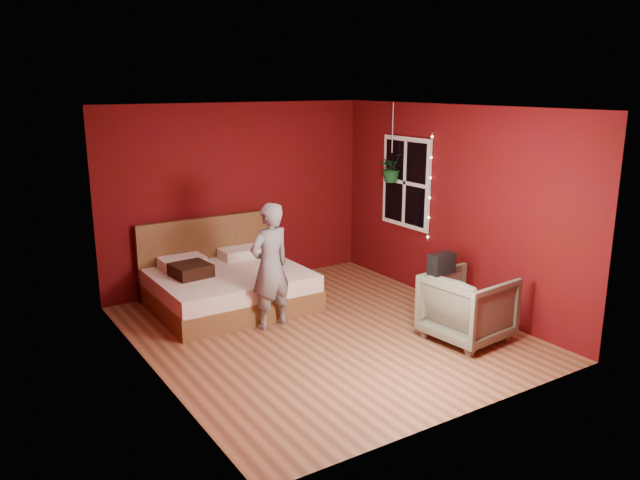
{
  "coord_description": "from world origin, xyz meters",
  "views": [
    {
      "loc": [
        -3.72,
        -5.76,
        2.86
      ],
      "look_at": [
        0.21,
        0.4,
        1.01
      ],
      "focal_mm": 35.0,
      "sensor_mm": 36.0,
      "label": 1
    }
  ],
  "objects": [
    {
      "name": "hanging_plant",
      "position": [
        1.88,
        1.12,
        1.69
      ],
      "size": [
        0.43,
        0.39,
        1.11
      ],
      "color": "silver",
      "rests_on": "room_walls"
    },
    {
      "name": "bed",
      "position": [
        -0.55,
        1.47,
        0.28
      ],
      "size": [
        1.92,
        1.64,
        1.06
      ],
      "color": "brown",
      "rests_on": "ground"
    },
    {
      "name": "room_walls",
      "position": [
        0.0,
        0.0,
        1.68
      ],
      "size": [
        4.04,
        4.54,
        2.62
      ],
      "color": "#580911",
      "rests_on": "ground"
    },
    {
      "name": "floor",
      "position": [
        0.0,
        0.0,
        0.0
      ],
      "size": [
        4.5,
        4.5,
        0.0
      ],
      "primitive_type": "plane",
      "color": "#9C633E",
      "rests_on": "ground"
    },
    {
      "name": "handbag",
      "position": [
        1.04,
        -0.84,
        0.89
      ],
      "size": [
        0.33,
        0.18,
        0.22
      ],
      "primitive_type": "cube",
      "rotation": [
        0.0,
        0.0,
        0.08
      ],
      "color": "black",
      "rests_on": "armchair"
    },
    {
      "name": "fairy_lights",
      "position": [
        1.94,
        0.38,
        1.5
      ],
      "size": [
        0.04,
        0.04,
        1.45
      ],
      "color": "silver",
      "rests_on": "room_walls"
    },
    {
      "name": "window",
      "position": [
        1.97,
        0.9,
        1.5
      ],
      "size": [
        0.05,
        0.97,
        1.27
      ],
      "color": "white",
      "rests_on": "room_walls"
    },
    {
      "name": "armchair",
      "position": [
        1.28,
        -1.05,
        0.39
      ],
      "size": [
        0.94,
        0.92,
        0.78
      ],
      "primitive_type": "imported",
      "rotation": [
        0.0,
        0.0,
        1.67
      ],
      "color": "#686852",
      "rests_on": "ground"
    },
    {
      "name": "throw_pillow",
      "position": [
        -1.04,
        1.48,
        0.56
      ],
      "size": [
        0.49,
        0.49,
        0.16
      ],
      "primitive_type": "cube",
      "rotation": [
        0.0,
        0.0,
        0.1
      ],
      "color": "black",
      "rests_on": "bed"
    },
    {
      "name": "person",
      "position": [
        -0.42,
        0.5,
        0.76
      ],
      "size": [
        0.61,
        0.46,
        1.52
      ],
      "primitive_type": "imported",
      "rotation": [
        0.0,
        0.0,
        3.33
      ],
      "color": "slate",
      "rests_on": "ground"
    }
  ]
}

